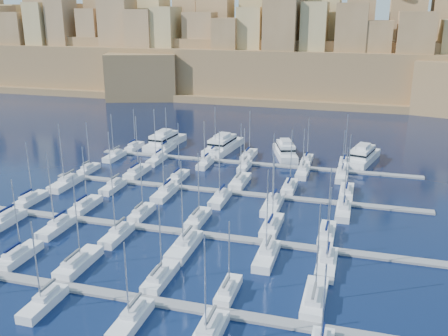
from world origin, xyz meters
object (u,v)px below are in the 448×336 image
(sailboat_4, at_px, (228,291))
(motor_yacht_b, at_px, (223,145))
(motor_yacht_a, at_px, (165,141))
(sailboat_2, at_px, (79,263))
(motor_yacht_c, at_px, (285,151))
(motor_yacht_d, at_px, (363,156))

(sailboat_4, height_order, motor_yacht_b, sailboat_4)
(sailboat_4, distance_m, motor_yacht_a, 81.31)
(sailboat_4, bearing_deg, motor_yacht_a, 118.70)
(sailboat_2, relative_size, motor_yacht_b, 0.80)
(motor_yacht_b, bearing_deg, motor_yacht_c, -4.99)
(sailboat_2, height_order, motor_yacht_a, sailboat_2)
(sailboat_2, relative_size, motor_yacht_a, 0.84)
(sailboat_2, relative_size, motor_yacht_d, 0.86)
(sailboat_4, relative_size, motor_yacht_b, 0.60)
(motor_yacht_b, height_order, motor_yacht_d, same)
(motor_yacht_c, distance_m, motor_yacht_d, 20.23)
(sailboat_4, xyz_separation_m, motor_yacht_c, (-3.55, 70.14, 1.02))
(motor_yacht_a, height_order, motor_yacht_b, same)
(motor_yacht_c, bearing_deg, sailboat_2, -106.85)
(sailboat_2, distance_m, motor_yacht_c, 72.00)
(sailboat_2, height_order, sailboat_4, sailboat_2)
(sailboat_2, xyz_separation_m, motor_yacht_c, (20.87, 68.90, 0.97))
(motor_yacht_b, bearing_deg, sailboat_4, -73.30)
(motor_yacht_b, distance_m, motor_yacht_d, 38.18)
(motor_yacht_a, xyz_separation_m, motor_yacht_b, (17.54, 0.39, -0.00))
(sailboat_4, xyz_separation_m, motor_yacht_a, (-39.05, 71.32, 1.02))
(sailboat_4, distance_m, motor_yacht_d, 72.86)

